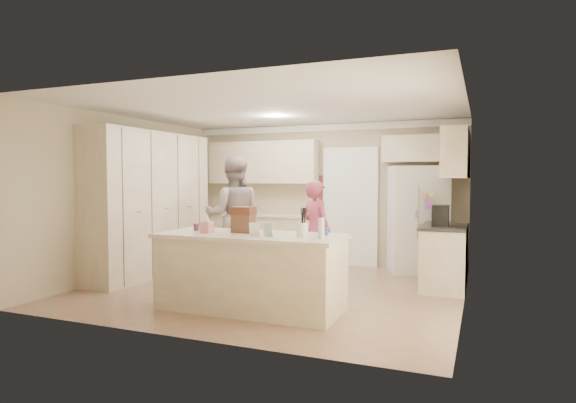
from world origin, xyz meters
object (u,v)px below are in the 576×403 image
at_px(teen_boy, 233,216).
at_px(coffee_maker, 441,216).
at_px(utensil_crock, 302,229).
at_px(refrigerator, 417,220).
at_px(tissue_box, 207,227).
at_px(teen_girl, 316,231).
at_px(dollhouse_body, 243,224).
at_px(island_base, 251,274).

bearing_deg(teen_boy, coffee_maker, 154.27).
distance_m(utensil_crock, teen_boy, 2.57).
distance_m(refrigerator, utensil_crock, 3.22).
height_order(tissue_box, teen_girl, teen_girl).
relative_size(refrigerator, dollhouse_body, 6.92).
distance_m(coffee_maker, utensil_crock, 2.32).
bearing_deg(island_base, dollhouse_body, 146.31).
height_order(refrigerator, island_base, refrigerator).
height_order(utensil_crock, dollhouse_body, dollhouse_body).
bearing_deg(refrigerator, coffee_maker, -89.74).
bearing_deg(coffee_maker, teen_boy, -178.39).
bearing_deg(utensil_crock, refrigerator, 73.20).
height_order(dollhouse_body, teen_girl, teen_girl).
relative_size(refrigerator, coffee_maker, 6.00).
distance_m(refrigerator, dollhouse_body, 3.49).
xyz_separation_m(refrigerator, coffee_maker, (0.47, -1.23, 0.17)).
height_order(refrigerator, tissue_box, refrigerator).
height_order(coffee_maker, dollhouse_body, coffee_maker).
relative_size(island_base, dollhouse_body, 8.46).
distance_m(island_base, teen_girl, 1.80).
bearing_deg(teen_boy, island_base, 96.73).
bearing_deg(teen_girl, island_base, 110.73).
relative_size(coffee_maker, teen_boy, 0.15).
distance_m(refrigerator, tissue_box, 3.87).
bearing_deg(dollhouse_body, coffee_maker, 39.29).
relative_size(teen_boy, teen_girl, 1.24).
xyz_separation_m(tissue_box, dollhouse_body, (0.40, 0.20, 0.04)).
distance_m(teen_boy, teen_girl, 1.47).
bearing_deg(island_base, coffee_maker, 42.83).
xyz_separation_m(teen_boy, teen_girl, (1.46, -0.06, -0.19)).
xyz_separation_m(utensil_crock, dollhouse_body, (-0.80, 0.05, 0.04)).
height_order(island_base, teen_girl, teen_girl).
bearing_deg(utensil_crock, tissue_box, -172.87).
height_order(island_base, teen_boy, teen_boy).
xyz_separation_m(island_base, utensil_crock, (0.65, 0.05, 0.56)).
relative_size(coffee_maker, tissue_box, 2.14).
bearing_deg(refrigerator, teen_boy, -175.44).
height_order(refrigerator, teen_girl, refrigerator).
xyz_separation_m(coffee_maker, teen_boy, (-3.27, -0.09, -0.09)).
relative_size(coffee_maker, dollhouse_body, 1.15).
bearing_deg(refrigerator, utensil_crock, -127.48).
relative_size(refrigerator, island_base, 0.82).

